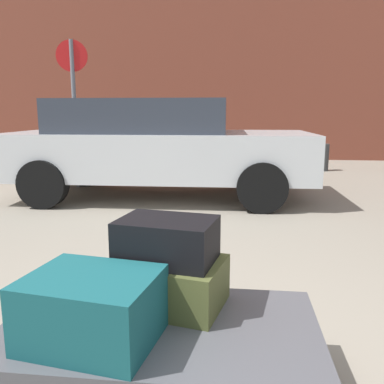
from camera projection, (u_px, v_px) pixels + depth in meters
The scene contains 7 objects.
luggage_cart at pixel (161, 338), 1.79m from camera, with size 1.37×0.80×0.34m.
suitcase_olive_stacked_top at pixel (167, 282), 1.94m from camera, with size 0.52×0.36×0.22m, color #4C5128.
suitcase_teal_front_left at pixel (92, 308), 1.62m from camera, with size 0.50×0.41×0.27m, color #144C51.
duffel_bag_black_topmost_pile at pixel (167, 240), 1.90m from camera, with size 0.44×0.31×0.20m, color black.
parked_car at pixel (156, 146), 5.98m from camera, with size 4.35×2.02×1.42m.
bollard_kerb_near at pixel (324, 157), 8.79m from camera, with size 0.21×0.21×0.58m, color #383838.
no_parking_sign at pixel (74, 98), 6.66m from camera, with size 0.49×0.13×2.38m.
Camera 1 is at (0.32, -1.61, 1.24)m, focal length 38.28 mm.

